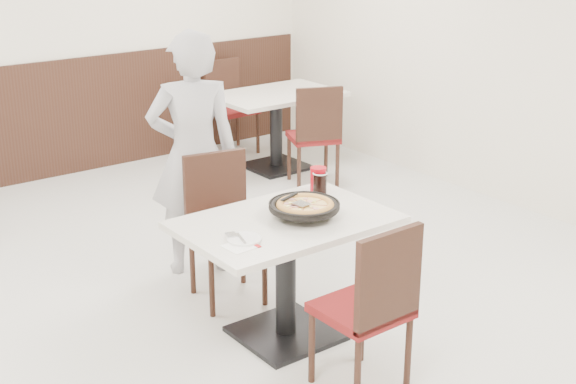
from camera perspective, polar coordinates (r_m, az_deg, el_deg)
floor at (r=5.03m, az=-2.72°, el=-9.22°), size 7.00×7.00×0.00m
wall_back at (r=7.64m, az=-18.21°, el=10.93°), size 6.00×0.04×2.80m
wall_right at (r=6.65m, az=19.21°, el=9.67°), size 0.04×7.00×2.80m
wainscot_back at (r=7.78m, az=-17.50°, el=4.74°), size 5.90×0.03×1.10m
main_table at (r=4.71m, az=-0.16°, el=-6.19°), size 1.27×0.90×0.75m
chair_near at (r=4.21m, az=5.22°, el=-8.05°), size 0.43×0.43×0.95m
chair_far at (r=5.12m, az=-4.36°, el=-2.81°), size 0.49×0.49×0.95m
trivet at (r=4.58m, az=0.80°, el=-1.57°), size 0.14×0.14×0.04m
pizza_pan at (r=4.57m, az=1.16°, el=-1.32°), size 0.38×0.38×0.01m
pizza at (r=4.56m, az=1.23°, el=-1.14°), size 0.31×0.31×0.02m
pizza_server at (r=4.53m, az=0.97°, el=-0.82°), size 0.08×0.10×0.00m
napkin at (r=4.20m, az=-3.47°, el=-3.89°), size 0.15×0.15×0.00m
side_plate at (r=4.27m, az=-3.13°, el=-3.37°), size 0.20×0.20×0.01m
fork at (r=4.26m, az=-3.34°, el=-3.31°), size 0.06×0.15×0.00m
cola_glass at (r=4.94m, az=2.28°, el=0.57°), size 0.09×0.09×0.13m
red_cup at (r=4.97m, az=2.16°, el=0.88°), size 0.11×0.11×0.16m
diner_person at (r=5.46m, az=-6.75°, el=2.67°), size 0.73×0.61×1.69m
bg_table_right at (r=7.81m, az=-0.85°, el=4.37°), size 1.30×0.95×0.75m
bg_chair_right_near at (r=7.30m, az=1.80°, el=4.11°), size 0.55×0.55×0.95m
bg_chair_right_far at (r=8.32m, az=-3.93°, el=5.99°), size 0.43×0.43×0.95m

